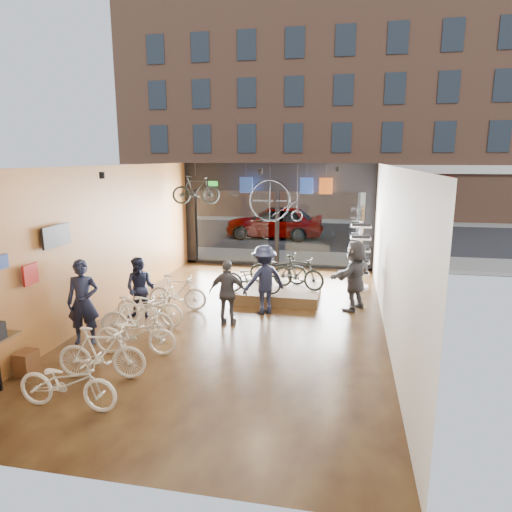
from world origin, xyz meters
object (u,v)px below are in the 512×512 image
(display_platform, at_px, (278,293))
(display_bike_left, at_px, (252,278))
(penny_farthing, at_px, (278,202))
(floor_bike_2, at_px, (135,334))
(floor_bike_0, at_px, (67,382))
(customer_5, at_px, (355,275))
(street_car, at_px, (274,222))
(floor_bike_5, at_px, (177,292))
(customer_1, at_px, (140,288))
(customer_2, at_px, (228,293))
(display_bike_right, at_px, (278,269))
(hung_bike, at_px, (196,190))
(floor_bike_1, at_px, (102,353))
(sunglasses_rack, at_px, (360,256))
(floor_bike_4, at_px, (149,306))
(display_bike_mid, at_px, (298,272))
(floor_bike_3, at_px, (137,318))
(customer_0, at_px, (83,302))
(customer_3, at_px, (264,280))
(box_truck, at_px, (386,215))

(display_platform, xyz_separation_m, display_bike_left, (-0.63, -0.62, 0.58))
(display_bike_left, xyz_separation_m, penny_farthing, (0.19, 3.49, 1.77))
(floor_bike_2, relative_size, display_bike_left, 1.03)
(floor_bike_0, relative_size, customer_5, 0.91)
(street_car, bearing_deg, display_platform, 9.63)
(floor_bike_5, bearing_deg, display_platform, -61.35)
(customer_1, xyz_separation_m, customer_2, (2.25, 0.05, 0.01))
(floor_bike_5, xyz_separation_m, customer_2, (1.62, -0.81, 0.32))
(display_bike_right, bearing_deg, floor_bike_2, 157.96)
(floor_bike_2, relative_size, penny_farthing, 0.95)
(floor_bike_0, distance_m, hung_bike, 9.11)
(floor_bike_1, height_order, customer_2, customer_2)
(street_car, relative_size, floor_bike_5, 3.06)
(sunglasses_rack, bearing_deg, floor_bike_1, -139.54)
(customer_1, relative_size, hung_bike, 1.00)
(street_car, bearing_deg, floor_bike_4, -4.64)
(display_bike_mid, relative_size, sunglasses_rack, 0.76)
(floor_bike_1, distance_m, customer_5, 6.73)
(display_bike_right, bearing_deg, penny_farthing, 11.28)
(floor_bike_2, relative_size, customer_1, 1.08)
(customer_5, bearing_deg, floor_bike_5, -49.08)
(floor_bike_3, relative_size, display_bike_left, 1.01)
(floor_bike_3, xyz_separation_m, display_bike_left, (1.99, 3.02, 0.23))
(floor_bike_4, relative_size, customer_2, 1.11)
(customer_2, bearing_deg, floor_bike_5, -27.75)
(street_car, distance_m, hung_bike, 8.21)
(display_platform, height_order, penny_farthing, penny_farthing)
(floor_bike_1, distance_m, sunglasses_rack, 8.41)
(customer_0, bearing_deg, customer_3, 22.05)
(display_platform, distance_m, customer_5, 2.36)
(floor_bike_5, distance_m, customer_3, 2.37)
(box_truck, bearing_deg, floor_bike_0, -111.26)
(box_truck, height_order, hung_bike, hung_bike)
(floor_bike_4, xyz_separation_m, display_bike_left, (2.09, 2.12, 0.27))
(customer_1, bearing_deg, street_car, 81.30)
(display_platform, relative_size, display_bike_right, 1.39)
(display_bike_left, xyz_separation_m, customer_1, (-2.48, -1.77, 0.06))
(box_truck, relative_size, customer_2, 4.52)
(floor_bike_1, bearing_deg, floor_bike_0, 171.91)
(floor_bike_2, xyz_separation_m, customer_2, (1.43, 2.06, 0.35))
(display_bike_mid, bearing_deg, floor_bike_2, 165.99)
(floor_bike_2, height_order, floor_bike_4, floor_bike_4)
(floor_bike_4, xyz_separation_m, customer_3, (2.57, 1.39, 0.44))
(floor_bike_4, relative_size, customer_5, 0.95)
(display_bike_mid, xyz_separation_m, penny_farthing, (-1.01, 2.82, 1.72))
(floor_bike_2, xyz_separation_m, floor_bike_3, (-0.33, 0.76, 0.05))
(floor_bike_2, relative_size, sunglasses_rack, 0.81)
(street_car, distance_m, display_platform, 10.15)
(floor_bike_3, relative_size, hung_bike, 1.05)
(street_car, bearing_deg, sunglasses_rack, 25.08)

